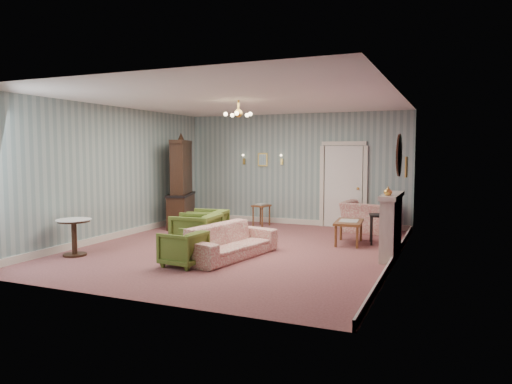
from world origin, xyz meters
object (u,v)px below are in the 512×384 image
at_px(pedestal_table, 74,237).
at_px(wingback_chair, 368,212).
at_px(olive_chair_c, 205,226).
at_px(side_table_black, 380,229).
at_px(fireplace, 391,225).
at_px(olive_chair_a, 183,247).
at_px(sofa_chintz, 229,235).
at_px(olive_chair_b, 196,230).
at_px(coffee_table, 349,232).
at_px(dresser, 181,181).

bearing_deg(pedestal_table, wingback_chair, 45.90).
distance_m(olive_chair_c, side_table_black, 3.60).
height_order(olive_chair_c, wingback_chair, wingback_chair).
bearing_deg(fireplace, olive_chair_a, -146.58).
bearing_deg(sofa_chintz, olive_chair_b, 85.76).
bearing_deg(olive_chair_b, side_table_black, 119.87).
distance_m(olive_chair_b, coffee_table, 3.16).
relative_size(olive_chair_a, wingback_chair, 0.58).
bearing_deg(fireplace, side_table_black, 107.93).
height_order(wingback_chair, fireplace, fireplace).
relative_size(dresser, coffee_table, 2.44).
bearing_deg(pedestal_table, sofa_chintz, 20.25).
height_order(sofa_chintz, wingback_chair, wingback_chair).
distance_m(olive_chair_a, coffee_table, 3.67).
bearing_deg(olive_chair_b, sofa_chintz, 71.32).
relative_size(olive_chair_c, dresser, 0.35).
bearing_deg(olive_chair_a, fireplace, 129.10).
xyz_separation_m(dresser, fireplace, (5.38, -1.53, -0.59)).
xyz_separation_m(fireplace, coffee_table, (-0.96, 0.92, -0.34)).
height_order(dresser, side_table_black, dresser).
distance_m(olive_chair_c, dresser, 2.69).
xyz_separation_m(sofa_chintz, pedestal_table, (-2.69, -0.99, -0.06)).
xyz_separation_m(olive_chair_c, fireplace, (3.64, 0.38, 0.17)).
height_order(dresser, fireplace, dresser).
bearing_deg(wingback_chair, olive_chair_c, 53.97).
relative_size(dresser, pedestal_table, 3.41).
xyz_separation_m(olive_chair_a, wingback_chair, (2.28, 4.59, 0.16)).
xyz_separation_m(olive_chair_a, olive_chair_b, (-0.39, 1.11, 0.08)).
bearing_deg(wingback_chair, fireplace, 116.10).
relative_size(olive_chair_c, wingback_chair, 0.72).
relative_size(olive_chair_c, pedestal_table, 1.18).
height_order(sofa_chintz, fireplace, fireplace).
bearing_deg(side_table_black, olive_chair_a, -130.74).
bearing_deg(coffee_table, olive_chair_c, -154.25).
relative_size(olive_chair_a, olive_chair_c, 0.81).
bearing_deg(dresser, sofa_chintz, -64.83).
height_order(wingback_chair, dresser, dresser).
bearing_deg(side_table_black, dresser, 175.47).
bearing_deg(fireplace, dresser, 164.11).
relative_size(coffee_table, side_table_black, 1.53).
xyz_separation_m(sofa_chintz, dresser, (-2.69, 2.69, 0.77)).
height_order(fireplace, side_table_black, fireplace).
bearing_deg(coffee_table, pedestal_table, -145.20).
bearing_deg(pedestal_table, olive_chair_c, 45.62).
xyz_separation_m(coffee_table, pedestal_table, (-4.42, -3.07, 0.10)).
distance_m(olive_chair_c, fireplace, 3.66).
height_order(olive_chair_c, coffee_table, olive_chair_c).
distance_m(dresser, side_table_black, 5.10).
height_order(dresser, coffee_table, dresser).
bearing_deg(olive_chair_a, pedestal_table, -81.79).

